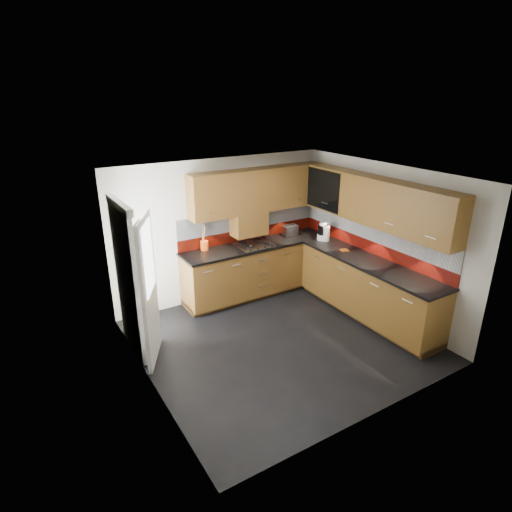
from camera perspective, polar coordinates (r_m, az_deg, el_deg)
room at (r=5.69m, az=3.51°, el=1.65°), size 4.00×3.80×2.64m
base_cabinets at (r=7.22m, az=7.05°, el=-3.17°), size 2.70×3.20×0.95m
countertop at (r=7.01m, az=7.21°, el=0.35°), size 2.72×3.22×0.04m
backsplash at (r=7.21m, az=7.61°, el=3.37°), size 2.70×3.20×0.54m
upper_cabinets at (r=6.91m, az=8.32°, el=7.95°), size 2.50×3.20×0.72m
extractor_hood at (r=7.30m, az=-0.95°, el=4.35°), size 0.60×0.33×0.40m
glass_cabinet at (r=7.42m, az=9.83°, el=9.00°), size 0.32×0.80×0.66m
back_door at (r=5.80m, az=-15.64°, el=-3.71°), size 0.42×1.19×2.04m
gas_hob at (r=7.26m, az=-0.27°, el=1.57°), size 0.60×0.53×0.05m
utensil_pot at (r=7.06m, az=-6.91°, el=1.55°), size 0.13×0.13×0.46m
toaster at (r=7.77m, az=4.54°, el=3.45°), size 0.27×0.16×0.19m
food_processor at (r=7.58m, az=8.88°, el=3.17°), size 0.19×0.19×0.31m
paper_towel at (r=7.54m, az=9.32°, el=2.97°), size 0.13×0.13×0.26m
orange_cloth at (r=7.17m, az=11.72°, el=0.76°), size 0.15×0.14×0.01m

